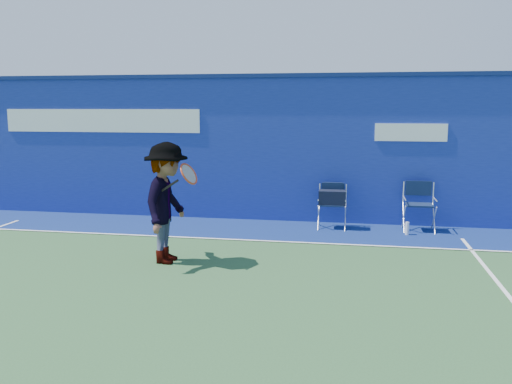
% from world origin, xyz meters
% --- Properties ---
extents(ground, '(80.00, 80.00, 0.00)m').
position_xyz_m(ground, '(0.00, 0.00, 0.00)').
color(ground, '#2B512B').
rests_on(ground, ground).
extents(stadium_wall, '(24.00, 0.50, 3.08)m').
position_xyz_m(stadium_wall, '(-0.00, 5.20, 1.55)').
color(stadium_wall, navy).
rests_on(stadium_wall, ground).
extents(out_of_bounds_strip, '(24.00, 1.80, 0.01)m').
position_xyz_m(out_of_bounds_strip, '(0.00, 4.10, 0.00)').
color(out_of_bounds_strip, navy).
rests_on(out_of_bounds_strip, ground).
extents(court_lines, '(24.00, 12.00, 0.01)m').
position_xyz_m(court_lines, '(0.00, 0.60, 0.01)').
color(court_lines, white).
rests_on(court_lines, out_of_bounds_strip).
extents(directors_chair_left, '(0.53, 0.49, 0.89)m').
position_xyz_m(directors_chair_left, '(2.10, 4.50, 0.38)').
color(directors_chair_left, silver).
rests_on(directors_chair_left, ground).
extents(directors_chair_right, '(0.57, 0.51, 0.96)m').
position_xyz_m(directors_chair_right, '(3.78, 4.57, 0.30)').
color(directors_chair_right, silver).
rests_on(directors_chair_right, ground).
extents(water_bottle, '(0.07, 0.07, 0.25)m').
position_xyz_m(water_bottle, '(3.53, 4.17, 0.13)').
color(water_bottle, white).
rests_on(water_bottle, ground).
extents(tennis_player, '(0.90, 1.22, 1.88)m').
position_xyz_m(tennis_player, '(-0.34, 1.67, 0.94)').
color(tennis_player, '#EA4738').
rests_on(tennis_player, ground).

